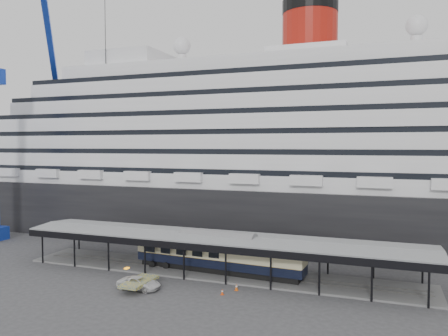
# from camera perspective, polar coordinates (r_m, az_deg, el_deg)

# --- Properties ---
(ground) EXTENTS (200.00, 200.00, 0.00)m
(ground) POSITION_cam_1_polar(r_m,az_deg,el_deg) (56.78, -2.93, -14.89)
(ground) COLOR #38383A
(ground) RESTS_ON ground
(cruise_ship) EXTENTS (130.00, 30.00, 43.90)m
(cruise_ship) POSITION_cam_1_polar(r_m,az_deg,el_deg) (84.38, 5.67, 3.60)
(cruise_ship) COLOR black
(cruise_ship) RESTS_ON ground
(platform_canopy) EXTENTS (56.00, 9.18, 5.30)m
(platform_canopy) POSITION_cam_1_polar(r_m,az_deg,el_deg) (60.57, -1.04, -11.42)
(platform_canopy) COLOR slate
(platform_canopy) RESTS_ON ground
(port_truck) EXTENTS (5.35, 2.54, 1.48)m
(port_truck) POSITION_cam_1_polar(r_m,az_deg,el_deg) (55.58, -11.02, -14.55)
(port_truck) COLOR silver
(port_truck) RESTS_ON ground
(pullman_carriage) EXTENTS (24.13, 4.62, 23.54)m
(pullman_carriage) POSITION_cam_1_polar(r_m,az_deg,el_deg) (60.36, -0.80, -11.00)
(pullman_carriage) COLOR black
(pullman_carriage) RESTS_ON ground
(traffic_cone_left) EXTENTS (0.44, 0.44, 0.69)m
(traffic_cone_left) POSITION_cam_1_polar(r_m,az_deg,el_deg) (57.17, -11.75, -14.47)
(traffic_cone_left) COLOR red
(traffic_cone_left) RESTS_ON ground
(traffic_cone_mid) EXTENTS (0.41, 0.41, 0.70)m
(traffic_cone_mid) POSITION_cam_1_polar(r_m,az_deg,el_deg) (52.84, -0.23, -15.87)
(traffic_cone_mid) COLOR #E4430C
(traffic_cone_mid) RESTS_ON ground
(traffic_cone_right) EXTENTS (0.47, 0.47, 0.82)m
(traffic_cone_right) POSITION_cam_1_polar(r_m,az_deg,el_deg) (54.30, 1.64, -15.28)
(traffic_cone_right) COLOR #DE550C
(traffic_cone_right) RESTS_ON ground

